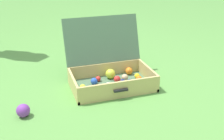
{
  "coord_description": "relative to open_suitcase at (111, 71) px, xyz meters",
  "views": [
    {
      "loc": [
        -0.64,
        -1.85,
        1.03
      ],
      "look_at": [
        -0.01,
        0.06,
        0.15
      ],
      "focal_mm": 44.37,
      "sensor_mm": 36.0,
      "label": 1
    }
  ],
  "objects": [
    {
      "name": "stray_ball_on_grass",
      "position": [
        -0.71,
        -0.28,
        -0.07
      ],
      "size": [
        0.09,
        0.09,
        0.09
      ],
      "primitive_type": "sphere",
      "color": "purple",
      "rests_on": "ground"
    },
    {
      "name": "open_suitcase",
      "position": [
        0.0,
        0.0,
        0.0
      ],
      "size": [
        0.65,
        0.56,
        0.52
      ],
      "color": "#4C7051",
      "rests_on": "ground"
    },
    {
      "name": "ground_plane",
      "position": [
        -0.0,
        -0.12,
        -0.11
      ],
      "size": [
        16.0,
        16.0,
        0.0
      ],
      "primitive_type": "plane",
      "color": "#569342"
    }
  ]
}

